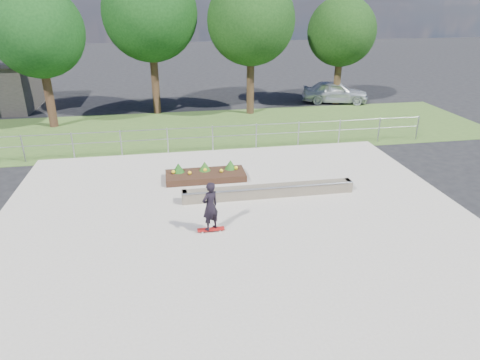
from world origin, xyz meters
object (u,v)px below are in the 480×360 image
(parked_car, at_px, (335,92))
(planter_bed, at_px, (205,174))
(grind_ledge, at_px, (269,191))
(skateboarder, at_px, (210,207))

(parked_car, bearing_deg, planter_bed, 155.88)
(grind_ledge, relative_size, planter_bed, 2.00)
(grind_ledge, bearing_deg, parked_car, 60.38)
(skateboarder, height_order, parked_car, skateboarder)
(planter_bed, distance_m, skateboarder, 4.11)
(skateboarder, bearing_deg, grind_ledge, 42.59)
(planter_bed, height_order, parked_car, parked_car)
(planter_bed, bearing_deg, parked_car, 49.95)
(grind_ledge, relative_size, skateboarder, 3.80)
(parked_car, bearing_deg, skateboarder, 163.42)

